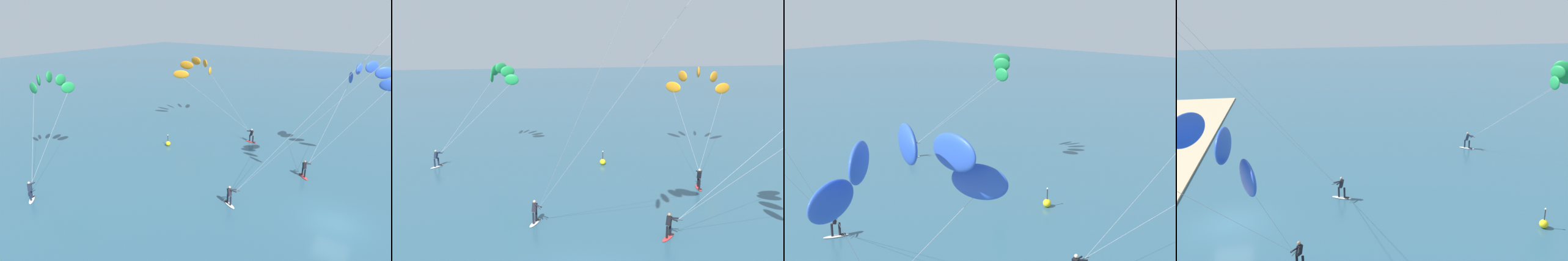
% 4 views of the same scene
% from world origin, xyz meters
% --- Properties ---
extents(ground_plane, '(240.00, 240.00, 0.00)m').
position_xyz_m(ground_plane, '(0.00, 0.00, 0.00)').
color(ground_plane, '#2D566B').
extents(kitesurfer_mid_water, '(8.91, 6.72, 10.38)m').
position_xyz_m(kitesurfer_mid_water, '(11.99, 1.16, 8.79)').
color(kitesurfer_mid_water, red).
rests_on(kitesurfer_mid_water, ground).
extents(kitesurfer_far_out, '(8.50, 7.86, 9.31)m').
position_xyz_m(kitesurfer_far_out, '(-5.51, 26.06, 7.84)').
color(kitesurfer_far_out, white).
rests_on(kitesurfer_far_out, ground).
extents(marker_buoy, '(0.56, 0.56, 1.38)m').
position_xyz_m(marker_buoy, '(4.34, 19.69, 0.30)').
color(marker_buoy, yellow).
rests_on(marker_buoy, ground).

